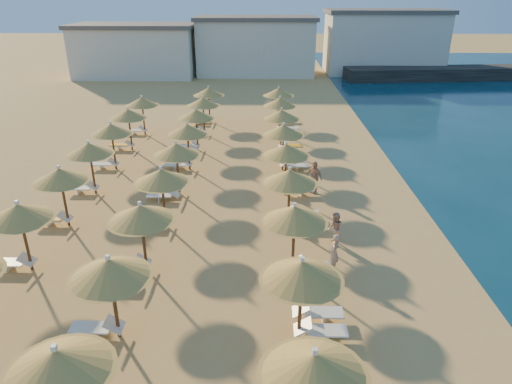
{
  "coord_description": "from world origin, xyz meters",
  "views": [
    {
      "loc": [
        1.68,
        -16.35,
        10.3
      ],
      "look_at": [
        1.3,
        4.0,
        1.3
      ],
      "focal_mm": 32.0,
      "sensor_mm": 36.0,
      "label": 1
    }
  ],
  "objects_px": {
    "parasol_row_east": "(288,163)",
    "beachgoer_b": "(335,230)",
    "parasol_row_west": "(169,162)",
    "beachgoer_c": "(314,177)",
    "beachgoer_a": "(334,252)",
    "jetty": "(463,73)"
  },
  "relations": [
    {
      "from": "beachgoer_c",
      "to": "beachgoer_b",
      "type": "bearing_deg",
      "value": -39.52
    },
    {
      "from": "jetty",
      "to": "parasol_row_west",
      "type": "height_order",
      "value": "parasol_row_west"
    },
    {
      "from": "parasol_row_west",
      "to": "beachgoer_c",
      "type": "distance_m",
      "value": 7.95
    },
    {
      "from": "parasol_row_west",
      "to": "beachgoer_c",
      "type": "height_order",
      "value": "parasol_row_west"
    },
    {
      "from": "parasol_row_west",
      "to": "beachgoer_b",
      "type": "height_order",
      "value": "parasol_row_west"
    },
    {
      "from": "beachgoer_a",
      "to": "beachgoer_b",
      "type": "relative_size",
      "value": 1.02
    },
    {
      "from": "beachgoer_c",
      "to": "beachgoer_b",
      "type": "height_order",
      "value": "beachgoer_c"
    },
    {
      "from": "parasol_row_west",
      "to": "beachgoer_c",
      "type": "relative_size",
      "value": 20.16
    },
    {
      "from": "parasol_row_east",
      "to": "beachgoer_a",
      "type": "height_order",
      "value": "parasol_row_east"
    },
    {
      "from": "parasol_row_west",
      "to": "beachgoer_b",
      "type": "xyz_separation_m",
      "value": [
        7.79,
        -3.53,
        -1.76
      ]
    },
    {
      "from": "jetty",
      "to": "parasol_row_west",
      "type": "relative_size",
      "value": 0.82
    },
    {
      "from": "parasol_row_west",
      "to": "beachgoer_b",
      "type": "relative_size",
      "value": 23.46
    },
    {
      "from": "jetty",
      "to": "parasol_row_west",
      "type": "bearing_deg",
      "value": -133.69
    },
    {
      "from": "jetty",
      "to": "parasol_row_west",
      "type": "distance_m",
      "value": 48.65
    },
    {
      "from": "jetty",
      "to": "beachgoer_a",
      "type": "height_order",
      "value": "beachgoer_a"
    },
    {
      "from": "parasol_row_east",
      "to": "beachgoer_b",
      "type": "height_order",
      "value": "parasol_row_east"
    },
    {
      "from": "parasol_row_west",
      "to": "beachgoer_b",
      "type": "bearing_deg",
      "value": -24.41
    },
    {
      "from": "parasol_row_east",
      "to": "parasol_row_west",
      "type": "bearing_deg",
      "value": 180.0
    },
    {
      "from": "parasol_row_east",
      "to": "parasol_row_west",
      "type": "relative_size",
      "value": 1.0
    },
    {
      "from": "beachgoer_b",
      "to": "beachgoer_a",
      "type": "bearing_deg",
      "value": -11.42
    },
    {
      "from": "beachgoer_c",
      "to": "beachgoer_b",
      "type": "xyz_separation_m",
      "value": [
        0.35,
        -5.82,
        -0.13
      ]
    },
    {
      "from": "jetty",
      "to": "beachgoer_b",
      "type": "distance_m",
      "value": 47.37
    }
  ]
}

